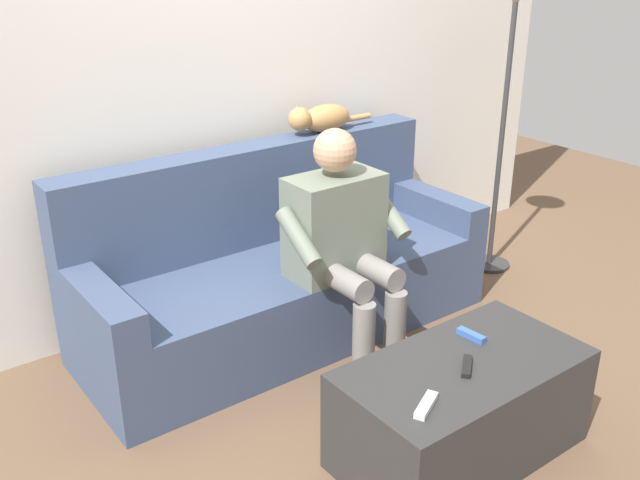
{
  "coord_description": "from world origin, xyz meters",
  "views": [
    {
      "loc": [
        1.75,
        2.51,
        1.83
      ],
      "look_at": [
        0.0,
        0.18,
        0.59
      ],
      "focal_mm": 40.12,
      "sensor_mm": 36.0,
      "label": 1
    }
  ],
  "objects_px": {
    "remote_white": "(426,405)",
    "floor_lamp": "(513,20)",
    "couch": "(280,271)",
    "remote_blue": "(471,335)",
    "coffee_table": "(461,408)",
    "person_solo_seated": "(342,235)",
    "remote_black": "(467,366)",
    "cat_on_backrest": "(321,118)"
  },
  "relations": [
    {
      "from": "remote_white",
      "to": "floor_lamp",
      "type": "bearing_deg",
      "value": 7.48
    },
    {
      "from": "couch",
      "to": "remote_white",
      "type": "xyz_separation_m",
      "value": [
        0.31,
        1.32,
        0.11
      ]
    },
    {
      "from": "remote_blue",
      "to": "floor_lamp",
      "type": "bearing_deg",
      "value": 121.67
    },
    {
      "from": "remote_blue",
      "to": "remote_white",
      "type": "height_order",
      "value": "remote_blue"
    },
    {
      "from": "coffee_table",
      "to": "floor_lamp",
      "type": "relative_size",
      "value": 0.56
    },
    {
      "from": "couch",
      "to": "coffee_table",
      "type": "distance_m",
      "value": 1.22
    },
    {
      "from": "person_solo_seated",
      "to": "remote_white",
      "type": "xyz_separation_m",
      "value": [
        0.4,
        0.95,
        -0.19
      ]
    },
    {
      "from": "remote_black",
      "to": "cat_on_backrest",
      "type": "bearing_deg",
      "value": 33.94
    },
    {
      "from": "remote_blue",
      "to": "floor_lamp",
      "type": "height_order",
      "value": "floor_lamp"
    },
    {
      "from": "person_solo_seated",
      "to": "remote_black",
      "type": "distance_m",
      "value": 0.9
    },
    {
      "from": "person_solo_seated",
      "to": "floor_lamp",
      "type": "bearing_deg",
      "value": -170.37
    },
    {
      "from": "person_solo_seated",
      "to": "floor_lamp",
      "type": "relative_size",
      "value": 0.64
    },
    {
      "from": "remote_black",
      "to": "floor_lamp",
      "type": "height_order",
      "value": "floor_lamp"
    },
    {
      "from": "person_solo_seated",
      "to": "cat_on_backrest",
      "type": "distance_m",
      "value": 0.78
    },
    {
      "from": "couch",
      "to": "coffee_table",
      "type": "xyz_separation_m",
      "value": [
        0.0,
        1.21,
        -0.11
      ]
    },
    {
      "from": "couch",
      "to": "remote_blue",
      "type": "xyz_separation_m",
      "value": [
        -0.15,
        1.11,
        0.11
      ]
    },
    {
      "from": "couch",
      "to": "remote_white",
      "type": "height_order",
      "value": "couch"
    },
    {
      "from": "couch",
      "to": "coffee_table",
      "type": "relative_size",
      "value": 2.17
    },
    {
      "from": "person_solo_seated",
      "to": "remote_blue",
      "type": "bearing_deg",
      "value": 94.37
    },
    {
      "from": "cat_on_backrest",
      "to": "floor_lamp",
      "type": "distance_m",
      "value": 1.15
    },
    {
      "from": "couch",
      "to": "remote_blue",
      "type": "height_order",
      "value": "couch"
    },
    {
      "from": "remote_blue",
      "to": "floor_lamp",
      "type": "distance_m",
      "value": 1.87
    },
    {
      "from": "couch",
      "to": "floor_lamp",
      "type": "distance_m",
      "value": 1.8
    },
    {
      "from": "coffee_table",
      "to": "person_solo_seated",
      "type": "distance_m",
      "value": 0.93
    },
    {
      "from": "cat_on_backrest",
      "to": "remote_blue",
      "type": "distance_m",
      "value": 1.47
    },
    {
      "from": "couch",
      "to": "remote_black",
      "type": "bearing_deg",
      "value": 88.86
    },
    {
      "from": "person_solo_seated",
      "to": "remote_black",
      "type": "height_order",
      "value": "person_solo_seated"
    },
    {
      "from": "cat_on_backrest",
      "to": "floor_lamp",
      "type": "relative_size",
      "value": 0.31
    },
    {
      "from": "remote_white",
      "to": "remote_black",
      "type": "bearing_deg",
      "value": -10.99
    },
    {
      "from": "cat_on_backrest",
      "to": "remote_blue",
      "type": "bearing_deg",
      "value": 78.35
    },
    {
      "from": "remote_black",
      "to": "coffee_table",
      "type": "bearing_deg",
      "value": 12.24
    },
    {
      "from": "coffee_table",
      "to": "remote_blue",
      "type": "bearing_deg",
      "value": -144.8
    },
    {
      "from": "coffee_table",
      "to": "person_solo_seated",
      "type": "height_order",
      "value": "person_solo_seated"
    },
    {
      "from": "floor_lamp",
      "to": "remote_black",
      "type": "bearing_deg",
      "value": 37.34
    },
    {
      "from": "cat_on_backrest",
      "to": "remote_blue",
      "type": "height_order",
      "value": "cat_on_backrest"
    },
    {
      "from": "remote_black",
      "to": "remote_white",
      "type": "relative_size",
      "value": 0.92
    },
    {
      "from": "person_solo_seated",
      "to": "remote_black",
      "type": "relative_size",
      "value": 8.1
    },
    {
      "from": "coffee_table",
      "to": "remote_white",
      "type": "distance_m",
      "value": 0.39
    },
    {
      "from": "couch",
      "to": "cat_on_backrest",
      "type": "xyz_separation_m",
      "value": [
        -0.42,
        -0.23,
        0.66
      ]
    },
    {
      "from": "couch",
      "to": "remote_black",
      "type": "distance_m",
      "value": 1.25
    },
    {
      "from": "cat_on_backrest",
      "to": "floor_lamp",
      "type": "height_order",
      "value": "floor_lamp"
    },
    {
      "from": "remote_white",
      "to": "floor_lamp",
      "type": "height_order",
      "value": "floor_lamp"
    }
  ]
}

